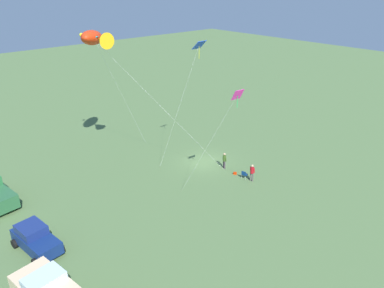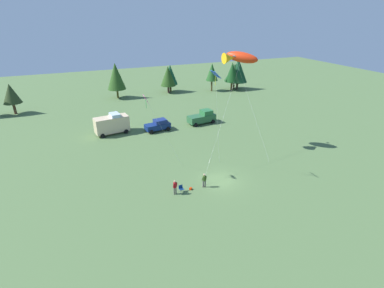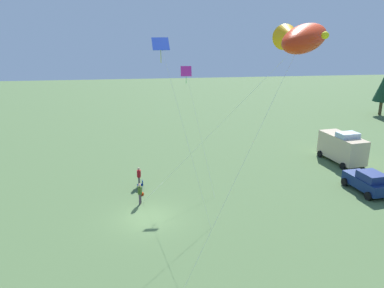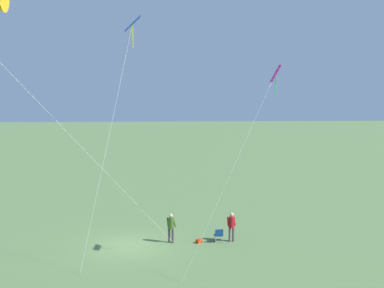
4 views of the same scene
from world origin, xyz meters
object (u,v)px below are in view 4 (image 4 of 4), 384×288
Objects in this scene: person_kite_flyer at (171,226)px; kite_diamond_rainbow at (273,80)px; backpack_on_grass at (199,241)px; person_spectator at (232,225)px; folding_chair at (219,234)px; kite_diamond_blue at (131,30)px.

kite_diamond_rainbow is (-4.99, 4.39, 8.52)m from person_kite_flyer.
person_kite_flyer reaches higher than backpack_on_grass.
person_spectator is 2.15m from backpack_on_grass.
folding_chair is 0.06× the size of kite_diamond_blue.
person_kite_flyer is 3.57m from person_spectator.
person_spectator is (-3.57, -0.07, 0.00)m from person_kite_flyer.
kite_diamond_rainbow is at bearing -115.83° from person_kite_flyer.
kite_diamond_rainbow is at bearing 160.32° from kite_diamond_blue.
person_spectator is at bearing -73.26° from person_kite_flyer.
kite_diamond_blue is at bearing -19.68° from kite_diamond_rainbow.
backpack_on_grass is at bearing -154.00° from kite_diamond_blue.
person_kite_flyer is 11.42m from kite_diamond_blue.
kite_diamond_blue reaches higher than backpack_on_grass.
person_kite_flyer is 1.87m from backpack_on_grass.
person_spectator is at bearing -160.57° from kite_diamond_blue.
backpack_on_grass is (1.94, 0.19, -0.91)m from person_spectator.
folding_chair is at bearing -159.45° from kite_diamond_blue.
kite_diamond_blue is at bearing 99.62° from person_spectator.
person_kite_flyer is 2.85m from folding_chair.
folding_chair is (-2.79, 0.09, -0.53)m from person_kite_flyer.
folding_chair is at bearing 92.31° from person_spectator.
person_kite_flyer is 1.00× the size of person_spectator.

